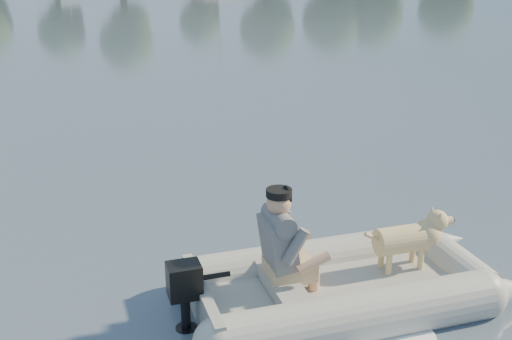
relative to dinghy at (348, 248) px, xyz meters
name	(u,v)px	position (x,y,z in m)	size (l,w,h in m)	color
water	(287,302)	(-0.59, 0.13, -0.60)	(160.00, 160.00, 0.00)	slate
dinghy	(348,248)	(0.00, 0.00, 0.00)	(4.46, 2.76, 1.39)	#A8A7A2
man	(280,239)	(-0.71, 0.03, 0.19)	(0.73, 0.63, 1.08)	slate
dog	(402,244)	(0.65, 0.07, -0.08)	(0.94, 0.33, 0.63)	tan
outboard_motor	(185,300)	(-1.67, -0.04, -0.28)	(0.42, 0.29, 0.79)	black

